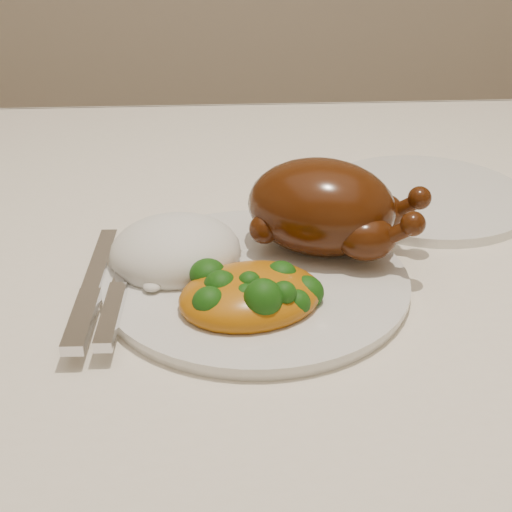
{
  "coord_description": "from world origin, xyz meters",
  "views": [
    {
      "loc": [
        -0.05,
        -0.58,
        1.1
      ],
      "look_at": [
        -0.02,
        -0.04,
        0.8
      ],
      "focal_mm": 50.0,
      "sensor_mm": 36.0,
      "label": 1
    }
  ],
  "objects": [
    {
      "name": "mac_and_cheese",
      "position": [
        -0.02,
        -0.09,
        0.79
      ],
      "size": [
        0.14,
        0.12,
        0.05
      ],
      "rotation": [
        0.0,
        0.0,
        0.27
      ],
      "color": "#C7780C",
      "rests_on": "dinner_plate"
    },
    {
      "name": "dining_table",
      "position": [
        0.0,
        0.0,
        0.67
      ],
      "size": [
        1.6,
        0.9,
        0.76
      ],
      "color": "brown",
      "rests_on": "floor"
    },
    {
      "name": "dinner_plate",
      "position": [
        -0.02,
        -0.04,
        0.77
      ],
      "size": [
        0.33,
        0.33,
        0.01
      ],
      "primitive_type": "cylinder",
      "rotation": [
        0.0,
        0.0,
        0.32
      ],
      "color": "white",
      "rests_on": "tablecloth"
    },
    {
      "name": "roast_chicken",
      "position": [
        0.05,
        0.01,
        0.82
      ],
      "size": [
        0.18,
        0.15,
        0.09
      ],
      "rotation": [
        0.0,
        0.0,
        -0.36
      ],
      "color": "#4D2108",
      "rests_on": "dinner_plate"
    },
    {
      "name": "cutlery",
      "position": [
        -0.15,
        -0.08,
        0.78
      ],
      "size": [
        0.04,
        0.2,
        0.01
      ],
      "rotation": [
        0.0,
        0.0,
        -0.03
      ],
      "color": "silver",
      "rests_on": "dinner_plate"
    },
    {
      "name": "rice_mound",
      "position": [
        -0.09,
        -0.01,
        0.79
      ],
      "size": [
        0.13,
        0.13,
        0.06
      ],
      "rotation": [
        0.0,
        0.0,
        0.17
      ],
      "color": "white",
      "rests_on": "dinner_plate"
    },
    {
      "name": "tablecloth",
      "position": [
        0.0,
        0.0,
        0.74
      ],
      "size": [
        1.73,
        1.03,
        0.18
      ],
      "color": "white",
      "rests_on": "dining_table"
    },
    {
      "name": "side_plate",
      "position": [
        0.18,
        0.13,
        0.77
      ],
      "size": [
        0.3,
        0.3,
        0.01
      ],
      "primitive_type": "cylinder",
      "rotation": [
        0.0,
        0.0,
        -0.39
      ],
      "color": "white",
      "rests_on": "tablecloth"
    }
  ]
}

